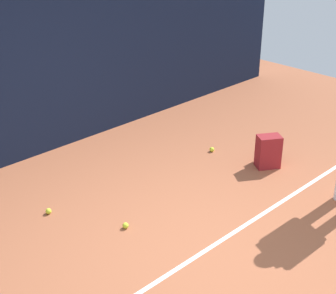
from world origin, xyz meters
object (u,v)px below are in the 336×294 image
(backpack, at_px, (268,152))
(tennis_ball_mid_court, at_px, (212,149))
(tennis_ball_by_fence, at_px, (126,226))
(tennis_ball_far_left, at_px, (48,211))

(backpack, bearing_deg, tennis_ball_mid_court, -43.33)
(tennis_ball_by_fence, xyz_separation_m, tennis_ball_far_left, (-0.44, 0.82, 0.00))
(backpack, height_order, tennis_ball_far_left, backpack)
(backpack, relative_size, tennis_ball_far_left, 6.67)
(tennis_ball_by_fence, relative_size, tennis_ball_mid_court, 1.00)
(tennis_ball_far_left, bearing_deg, tennis_ball_mid_court, -5.28)
(tennis_ball_mid_court, xyz_separation_m, tennis_ball_far_left, (-2.49, 0.23, 0.00))
(tennis_ball_far_left, bearing_deg, backpack, -20.73)
(backpack, relative_size, tennis_ball_by_fence, 6.67)
(tennis_ball_by_fence, relative_size, tennis_ball_far_left, 1.00)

